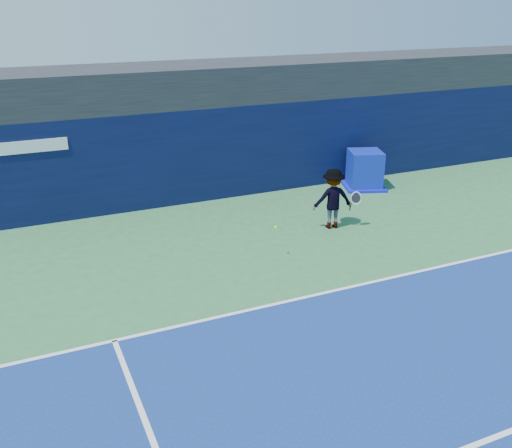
# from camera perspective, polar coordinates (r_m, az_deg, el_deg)

# --- Properties ---
(ground) EXTENTS (80.00, 80.00, 0.00)m
(ground) POSITION_cam_1_polar(r_m,az_deg,el_deg) (11.16, 16.17, -13.16)
(ground) COLOR #316E3E
(ground) RESTS_ON ground
(baseline) EXTENTS (24.00, 0.10, 0.01)m
(baseline) POSITION_cam_1_polar(r_m,az_deg,el_deg) (13.19, 7.92, -6.60)
(baseline) COLOR white
(baseline) RESTS_ON ground
(service_line) EXTENTS (24.00, 0.10, 0.01)m
(service_line) POSITION_cam_1_polar(r_m,az_deg,el_deg) (10.07, 23.72, -18.59)
(service_line) COLOR white
(service_line) RESTS_ON ground
(stadium_band) EXTENTS (36.00, 3.00, 1.20)m
(stadium_band) POSITION_cam_1_polar(r_m,az_deg,el_deg) (19.50, -5.02, 13.95)
(stadium_band) COLOR black
(stadium_band) RESTS_ON back_wall_assembly
(back_wall_assembly) EXTENTS (36.00, 1.03, 3.00)m
(back_wall_assembly) POSITION_cam_1_polar(r_m,az_deg,el_deg) (18.98, -3.82, 7.30)
(back_wall_assembly) COLOR #090E33
(back_wall_assembly) RESTS_ON ground
(equipment_cart) EXTENTS (1.73, 1.73, 1.30)m
(equipment_cart) POSITION_cam_1_polar(r_m,az_deg,el_deg) (20.26, 10.80, 5.23)
(equipment_cart) COLOR #0B1CA3
(equipment_cart) RESTS_ON ground
(tennis_player) EXTENTS (1.37, 0.87, 1.75)m
(tennis_player) POSITION_cam_1_polar(r_m,az_deg,el_deg) (16.42, 7.68, 2.54)
(tennis_player) COLOR white
(tennis_player) RESTS_ON ground
(tennis_ball) EXTENTS (0.07, 0.07, 0.07)m
(tennis_ball) POSITION_cam_1_polar(r_m,az_deg,el_deg) (14.34, 1.99, -0.32)
(tennis_ball) COLOR #C3E419
(tennis_ball) RESTS_ON ground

